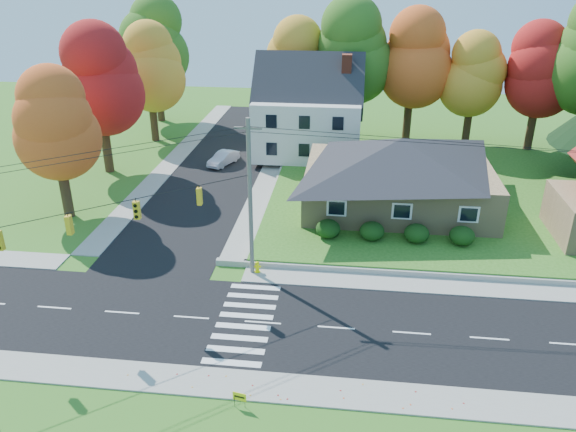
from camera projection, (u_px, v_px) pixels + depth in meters
name	position (u px, v px, depth m)	size (l,w,h in m)	color
ground	(263.00, 323.00, 30.59)	(120.00, 120.00, 0.00)	#3D7923
road_main	(263.00, 323.00, 30.58)	(90.00, 8.00, 0.02)	black
road_cross	(224.00, 161.00, 54.89)	(8.00, 44.00, 0.02)	black
sidewalk_north	(275.00, 275.00, 35.08)	(90.00, 2.00, 0.08)	#9C9A90
sidewalk_south	(246.00, 385.00, 26.06)	(90.00, 2.00, 0.08)	#9C9A90
lawn	(452.00, 187.00, 48.02)	(30.00, 30.00, 0.50)	#3D7923
ranch_house	(399.00, 172.00, 42.79)	(14.60, 10.60, 5.40)	tan
colonial_house	(309.00, 113.00, 53.92)	(10.40, 8.40, 9.60)	silver
hedge_row	(394.00, 232.00, 38.14)	(10.70, 1.70, 1.27)	#163A10
traffic_infrastructure	(262.00, 227.00, 29.67)	(38.10, 10.66, 10.00)	#666059
tree_lot_0	(294.00, 62.00, 57.99)	(6.72, 6.72, 12.51)	#3F2A19
tree_lot_1	(353.00, 52.00, 55.90)	(7.84, 7.84, 14.60)	#3F2A19
tree_lot_2	(413.00, 58.00, 56.43)	(7.28, 7.28, 13.56)	#3F2A19
tree_lot_3	(474.00, 74.00, 55.42)	(6.16, 6.16, 11.47)	#3F2A19
tree_lot_4	(542.00, 71.00, 53.60)	(6.72, 6.72, 12.51)	#3F2A19
tree_west_0	(54.00, 126.00, 40.25)	(6.16, 6.16, 11.47)	#3F2A19
tree_west_1	(97.00, 80.00, 48.83)	(7.28, 7.28, 13.56)	#3F2A19
tree_west_2	(148.00, 67.00, 58.01)	(6.72, 6.72, 12.51)	#3F2A19
tree_west_3	(154.00, 43.00, 64.90)	(7.84, 7.84, 14.60)	#3F2A19
white_car	(223.00, 158.00, 53.71)	(1.33, 3.82, 1.26)	silver
fire_hydrant	(257.00, 267.00, 35.28)	(0.46, 0.36, 0.81)	#FDF600
yard_sign	(239.00, 397.00, 24.62)	(0.62, 0.15, 0.79)	black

